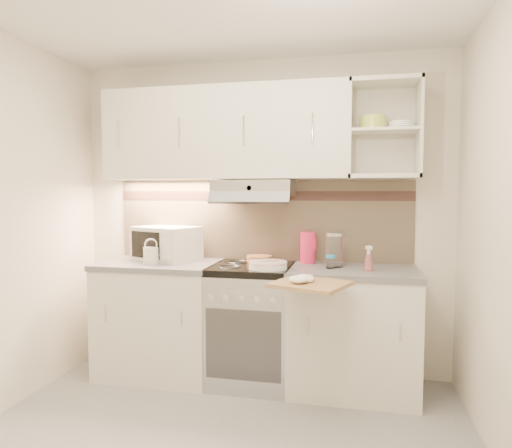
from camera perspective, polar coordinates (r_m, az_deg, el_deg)
name	(u,v)px	position (r m, az deg, el deg)	size (l,w,h in m)	color
room_shell	(225,162)	(2.70, -3.89, 7.75)	(3.04, 2.84, 2.52)	beige
base_cabinet_left	(160,320)	(3.78, -11.89, -11.71)	(0.90, 0.60, 0.86)	silver
worktop_left	(159,264)	(3.69, -11.99, -4.96)	(0.92, 0.62, 0.04)	slate
base_cabinet_right	(353,333)	(3.48, 11.99, -13.14)	(0.90, 0.60, 0.86)	silver
worktop_right	(354,271)	(3.37, 12.10, -5.81)	(0.92, 0.62, 0.04)	slate
electric_range	(252,324)	(3.55, -0.50, -12.34)	(0.60, 0.60, 0.90)	#B7B7BC
microwave	(167,243)	(3.77, -11.11, -2.38)	(0.58, 0.51, 0.27)	silver
watering_can	(152,255)	(3.60, -12.86, -3.75)	(0.23, 0.13, 0.20)	silver
plate_stack	(268,265)	(3.29, 1.50, -5.14)	(0.28, 0.28, 0.06)	white
bread_loaf	(259,259)	(3.60, 0.43, -4.38)	(0.20, 0.20, 0.05)	olive
pink_pitcher	(308,247)	(3.57, 6.51, -2.90)	(0.13, 0.12, 0.24)	#EA2256
glass_jar	(334,250)	(3.40, 9.76, -3.18)	(0.13, 0.13, 0.25)	white
spice_jar	(331,262)	(3.33, 9.31, -4.66)	(0.07, 0.07, 0.10)	silver
spray_bottle	(369,260)	(3.29, 13.89, -4.44)	(0.07, 0.07, 0.19)	pink
cutting_board	(310,284)	(2.91, 6.83, -7.47)	(0.43, 0.39, 0.02)	tan
dish_towel	(304,277)	(2.90, 5.96, -6.65)	(0.22, 0.19, 0.06)	silver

